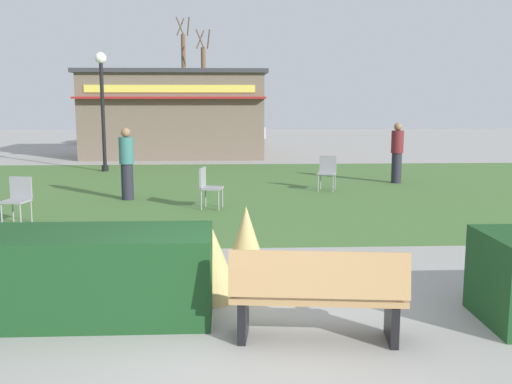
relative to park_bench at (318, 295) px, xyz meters
name	(u,v)px	position (x,y,z in m)	size (l,w,h in m)	color
ground_plane	(242,341)	(-0.74, 0.05, -0.48)	(80.00, 80.00, 0.00)	#999691
lawn_patch	(234,190)	(-0.74, 9.66, -0.48)	(36.00, 12.00, 0.01)	#446B33
park_bench	(318,295)	(0.00, 0.00, 0.00)	(1.75, 0.71, 0.95)	tan
hedge_left	(93,275)	(-2.33, 0.80, -0.01)	(2.57, 1.10, 0.95)	#19421E
ornamental_grass_behind_left	(209,259)	(-1.09, 1.35, 0.00)	(0.76, 0.76, 0.95)	tan
ornamental_grass_behind_right	(246,250)	(-0.65, 1.50, 0.06)	(0.68, 0.68, 1.08)	tan
lamppost_far	(102,96)	(-4.90, 13.83, 1.94)	(0.36, 0.36, 3.81)	black
trash_bin	(500,270)	(2.31, 1.07, -0.10)	(0.52, 0.52, 0.75)	#2D4233
food_kiosk	(175,113)	(-3.03, 18.80, 1.26)	(7.38, 4.23, 3.47)	#6B5B4C
cafe_chair_west	(208,184)	(-1.31, 7.11, 0.05)	(0.52, 0.52, 0.89)	gray
cafe_chair_east	(18,196)	(-4.84, 5.72, 0.05)	(0.52, 0.52, 0.89)	gray
cafe_chair_center	(327,170)	(1.69, 9.52, 0.05)	(0.55, 0.55, 0.89)	gray
person_strolling	(397,152)	(3.86, 10.75, 0.38)	(0.34, 0.34, 1.69)	#23232D
person_standing	(127,163)	(-3.24, 8.32, 0.38)	(0.34, 0.34, 1.69)	#23232D
parked_car_west_slot	(121,131)	(-6.56, 26.13, 0.16)	(4.29, 2.24, 1.20)	maroon
parked_car_center_slot	(224,131)	(-1.12, 26.13, 0.16)	(4.35, 2.35, 1.20)	#B7BABF
tree_left_bg	(204,90)	(-2.37, 31.21, 2.39)	(0.91, 0.96, 6.47)	brown
tree_right_bg	(184,83)	(-3.71, 33.05, 2.86)	(0.91, 0.96, 7.43)	brown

